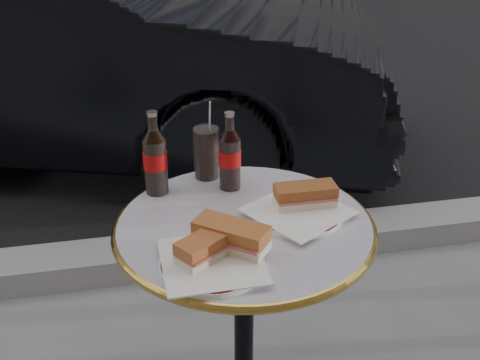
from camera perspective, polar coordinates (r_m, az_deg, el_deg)
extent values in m
cube|color=black|center=(6.36, -9.34, 13.66)|extent=(40.00, 8.00, 0.00)
cube|color=gray|center=(2.54, -3.92, -6.81)|extent=(40.00, 0.20, 0.12)
cylinder|color=white|center=(1.27, -2.65, -7.99)|extent=(0.25, 0.25, 0.01)
cylinder|color=white|center=(1.45, 5.49, -3.19)|extent=(0.28, 0.28, 0.01)
cube|color=#AE572C|center=(1.27, -3.03, -6.35)|extent=(0.16, 0.14, 0.05)
cube|color=#A95B2A|center=(1.29, -0.84, -5.41)|extent=(0.17, 0.16, 0.06)
cube|color=brown|center=(1.46, 6.20, -1.55)|extent=(0.15, 0.07, 0.05)
cylinder|color=black|center=(1.60, -3.20, 2.60)|extent=(0.08, 0.08, 0.14)
imported|color=black|center=(3.57, -18.88, 12.50)|extent=(2.54, 4.14, 1.28)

